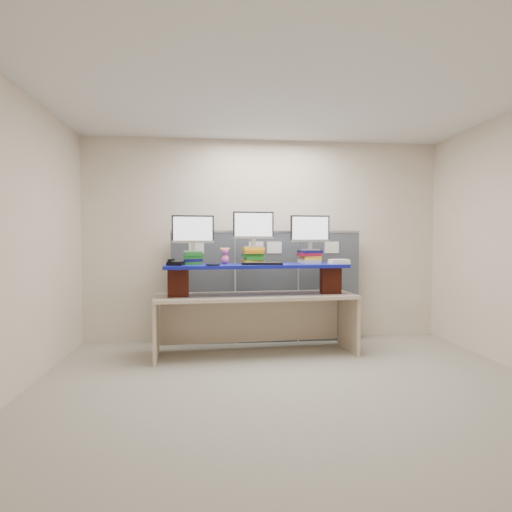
{
  "coord_description": "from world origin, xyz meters",
  "views": [
    {
      "loc": [
        -0.77,
        -3.99,
        1.4
      ],
      "look_at": [
        -0.21,
        1.16,
        1.21
      ],
      "focal_mm": 30.0,
      "sensor_mm": 36.0,
      "label": 1
    }
  ],
  "objects": [
    {
      "name": "desk",
      "position": [
        -0.21,
        1.16,
        0.59
      ],
      "size": [
        2.46,
        0.86,
        0.74
      ],
      "rotation": [
        0.0,
        0.0,
        0.06
      ],
      "color": "beige",
      "rests_on": "ground"
    },
    {
      "name": "binder_stack",
      "position": [
        0.81,
        1.13,
        1.14
      ],
      "size": [
        0.24,
        0.2,
        0.06
      ],
      "rotation": [
        0.0,
        0.0,
        0.06
      ],
      "color": "white",
      "rests_on": "blue_board"
    },
    {
      "name": "plush_toy",
      "position": [
        -0.59,
        1.23,
        1.21
      ],
      "size": [
        0.12,
        0.09,
        0.2
      ],
      "rotation": [
        0.0,
        0.0,
        0.34
      ],
      "color": "pink",
      "rests_on": "blue_board"
    },
    {
      "name": "desk_phone",
      "position": [
        -1.17,
        1.01,
        1.14
      ],
      "size": [
        0.21,
        0.19,
        0.08
      ],
      "rotation": [
        0.0,
        0.0,
        -0.2
      ],
      "color": "black",
      "rests_on": "blue_board"
    },
    {
      "name": "cubicle_partition",
      "position": [
        -0.0,
        1.78,
        0.77
      ],
      "size": [
        2.6,
        0.06,
        1.53
      ],
      "color": "#41454C",
      "rests_on": "ground"
    },
    {
      "name": "monitor_left",
      "position": [
        -0.97,
        1.23,
        1.51
      ],
      "size": [
        0.51,
        0.16,
        0.44
      ],
      "rotation": [
        0.0,
        0.0,
        0.06
      ],
      "color": "#A7A6AB",
      "rests_on": "book_stack_left"
    },
    {
      "name": "monitor_right",
      "position": [
        0.49,
        1.33,
        1.52
      ],
      "size": [
        0.51,
        0.16,
        0.44
      ],
      "rotation": [
        0.0,
        0.0,
        0.06
      ],
      "color": "#A7A6AB",
      "rests_on": "book_stack_right"
    },
    {
      "name": "book_stack_right",
      "position": [
        0.49,
        1.33,
        1.19
      ],
      "size": [
        0.28,
        0.31,
        0.16
      ],
      "color": "#BAB7B2",
      "rests_on": "blue_board"
    },
    {
      "name": "brick_pier_left",
      "position": [
        -1.14,
        1.05,
        0.9
      ],
      "size": [
        0.25,
        0.15,
        0.33
      ],
      "primitive_type": "cube",
      "rotation": [
        0.0,
        0.0,
        0.06
      ],
      "color": "maroon",
      "rests_on": "desk"
    },
    {
      "name": "room",
      "position": [
        0.0,
        0.0,
        1.4
      ],
      "size": [
        5.0,
        4.0,
        2.8
      ],
      "color": "beige",
      "rests_on": "ground"
    },
    {
      "name": "book_stack_center",
      "position": [
        -0.24,
        1.28,
        1.21
      ],
      "size": [
        0.27,
        0.32,
        0.2
      ],
      "color": "yellow",
      "rests_on": "blue_board"
    },
    {
      "name": "keyboard",
      "position": [
        -0.16,
        1.03,
        1.12
      ],
      "size": [
        0.49,
        0.19,
        0.03
      ],
      "rotation": [
        0.0,
        0.0,
        -0.07
      ],
      "color": "black",
      "rests_on": "blue_board"
    },
    {
      "name": "mouse",
      "position": [
        0.07,
        1.06,
        1.12
      ],
      "size": [
        0.07,
        0.11,
        0.03
      ],
      "primitive_type": "ellipsoid",
      "rotation": [
        0.0,
        0.0,
        -0.1
      ],
      "color": "black",
      "rests_on": "blue_board"
    },
    {
      "name": "book_stack_left",
      "position": [
        -0.98,
        1.23,
        1.18
      ],
      "size": [
        0.26,
        0.31,
        0.15
      ],
      "color": "#238325",
      "rests_on": "blue_board"
    },
    {
      "name": "brick_pier_right",
      "position": [
        0.72,
        1.17,
        0.9
      ],
      "size": [
        0.25,
        0.15,
        0.33
      ],
      "primitive_type": "cube",
      "rotation": [
        0.0,
        0.0,
        0.06
      ],
      "color": "maroon",
      "rests_on": "desk"
    },
    {
      "name": "monitor_center",
      "position": [
        -0.23,
        1.28,
        1.56
      ],
      "size": [
        0.51,
        0.16,
        0.44
      ],
      "rotation": [
        0.0,
        0.0,
        0.06
      ],
      "color": "#A7A6AB",
      "rests_on": "book_stack_center"
    },
    {
      "name": "headset",
      "position": [
        -0.74,
        0.96,
        1.12
      ],
      "size": [
        0.2,
        0.2,
        0.02
      ],
      "primitive_type": "torus",
      "rotation": [
        0.0,
        0.0,
        0.19
      ],
      "color": "black",
      "rests_on": "blue_board"
    },
    {
      "name": "blue_board",
      "position": [
        -0.21,
        1.16,
        1.09
      ],
      "size": [
        2.23,
        0.69,
        0.04
      ],
      "primitive_type": "cube",
      "rotation": [
        0.0,
        0.0,
        0.06
      ],
      "color": "#0F0B8C",
      "rests_on": "brick_pier_left"
    }
  ]
}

